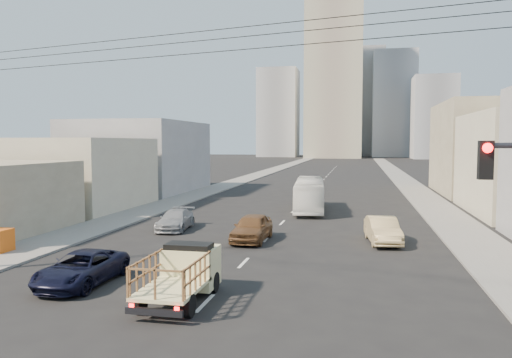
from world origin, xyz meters
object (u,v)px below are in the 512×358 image
(navy_pickup, at_px, (82,268))
(sedan_tan, at_px, (383,230))
(sedan_grey, at_px, (176,220))
(city_bus, at_px, (309,194))
(flatbed_pickup, at_px, (181,270))
(sedan_brown, at_px, (252,228))

(navy_pickup, xyz_separation_m, sedan_tan, (12.13, 10.91, 0.08))
(sedan_grey, bearing_deg, city_bus, 49.48)
(sedan_tan, distance_m, sedan_grey, 13.09)
(flatbed_pickup, xyz_separation_m, sedan_tan, (7.53, 12.00, -0.37))
(city_bus, distance_m, sedan_tan, 13.51)
(city_bus, bearing_deg, sedan_brown, -103.37)
(flatbed_pickup, height_order, navy_pickup, flatbed_pickup)
(navy_pickup, bearing_deg, sedan_tan, 42.62)
(flatbed_pickup, xyz_separation_m, sedan_brown, (0.20, 11.08, -0.32))
(city_bus, distance_m, sedan_grey, 13.15)
(flatbed_pickup, height_order, sedan_tan, flatbed_pickup)
(city_bus, distance_m, sedan_brown, 13.47)
(sedan_brown, bearing_deg, flatbed_pickup, -89.50)
(flatbed_pickup, relative_size, sedan_brown, 0.98)
(city_bus, height_order, sedan_tan, city_bus)
(city_bus, relative_size, sedan_tan, 2.21)
(city_bus, bearing_deg, flatbed_pickup, -100.00)
(sedan_brown, relative_size, sedan_grey, 1.03)
(city_bus, xyz_separation_m, sedan_brown, (-1.99, -13.31, -0.59))
(sedan_tan, height_order, sedan_grey, sedan_tan)
(navy_pickup, bearing_deg, sedan_brown, 65.02)
(sedan_tan, bearing_deg, flatbed_pickup, -129.36)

